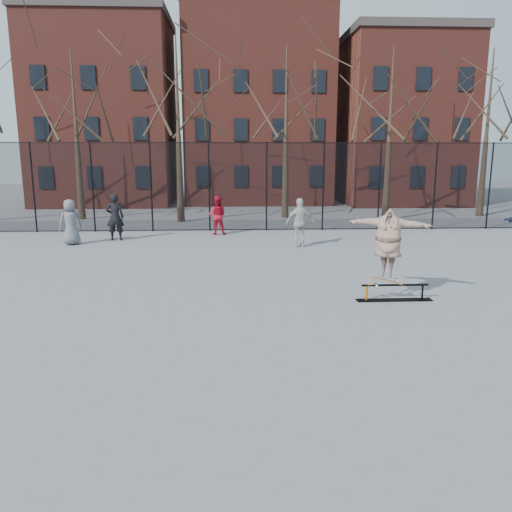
{
  "coord_description": "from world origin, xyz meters",
  "views": [
    {
      "loc": [
        -0.41,
        -9.75,
        3.5
      ],
      "look_at": [
        0.15,
        1.5,
        1.17
      ],
      "focal_mm": 35.0,
      "sensor_mm": 36.0,
      "label": 1
    }
  ],
  "objects_px": {
    "bystander_black": "(115,217)",
    "bystander_white": "(300,223)",
    "skate_rail": "(394,294)",
    "skater": "(388,247)",
    "bystander_red": "(217,215)",
    "bystander_grey": "(71,222)",
    "skateboard": "(386,282)"
  },
  "relations": [
    {
      "from": "skater",
      "to": "bystander_black",
      "type": "height_order",
      "value": "skater"
    },
    {
      "from": "bystander_black",
      "to": "skateboard",
      "type": "bearing_deg",
      "value": 126.71
    },
    {
      "from": "skate_rail",
      "to": "bystander_grey",
      "type": "xyz_separation_m",
      "value": [
        -10.16,
        8.05,
        0.73
      ]
    },
    {
      "from": "bystander_white",
      "to": "bystander_grey",
      "type": "bearing_deg",
      "value": -13.74
    },
    {
      "from": "skate_rail",
      "to": "skater",
      "type": "height_order",
      "value": "skater"
    },
    {
      "from": "skate_rail",
      "to": "bystander_red",
      "type": "distance_m",
      "value": 11.28
    },
    {
      "from": "bystander_grey",
      "to": "bystander_white",
      "type": "distance_m",
      "value": 8.86
    },
    {
      "from": "bystander_grey",
      "to": "bystander_white",
      "type": "bearing_deg",
      "value": 145.27
    },
    {
      "from": "bystander_black",
      "to": "bystander_white",
      "type": "relative_size",
      "value": 1.03
    },
    {
      "from": "bystander_black",
      "to": "bystander_red",
      "type": "distance_m",
      "value": 4.32
    },
    {
      "from": "bystander_red",
      "to": "bystander_white",
      "type": "distance_m",
      "value": 4.51
    },
    {
      "from": "skate_rail",
      "to": "bystander_white",
      "type": "relative_size",
      "value": 1.0
    },
    {
      "from": "bystander_black",
      "to": "bystander_white",
      "type": "bearing_deg",
      "value": 159.5
    },
    {
      "from": "skateboard",
      "to": "bystander_red",
      "type": "height_order",
      "value": "bystander_red"
    },
    {
      "from": "bystander_grey",
      "to": "skate_rail",
      "type": "bearing_deg",
      "value": 112.77
    },
    {
      "from": "bystander_red",
      "to": "bystander_white",
      "type": "relative_size",
      "value": 0.91
    },
    {
      "from": "bystander_red",
      "to": "skateboard",
      "type": "bearing_deg",
      "value": 117.94
    },
    {
      "from": "skate_rail",
      "to": "skater",
      "type": "relative_size",
      "value": 0.92
    },
    {
      "from": "bystander_grey",
      "to": "bystander_white",
      "type": "relative_size",
      "value": 0.96
    },
    {
      "from": "skateboard",
      "to": "bystander_red",
      "type": "distance_m",
      "value": 11.18
    },
    {
      "from": "skate_rail",
      "to": "skater",
      "type": "bearing_deg",
      "value": -180.0
    },
    {
      "from": "skateboard",
      "to": "skater",
      "type": "relative_size",
      "value": 0.4
    },
    {
      "from": "skate_rail",
      "to": "skateboard",
      "type": "height_order",
      "value": "skateboard"
    },
    {
      "from": "bystander_red",
      "to": "skater",
      "type": "bearing_deg",
      "value": 117.94
    },
    {
      "from": "skateboard",
      "to": "bystander_grey",
      "type": "height_order",
      "value": "bystander_grey"
    },
    {
      "from": "bystander_white",
      "to": "skater",
      "type": "bearing_deg",
      "value": 91.06
    },
    {
      "from": "bystander_grey",
      "to": "bystander_white",
      "type": "height_order",
      "value": "bystander_white"
    },
    {
      "from": "bystander_grey",
      "to": "bystander_black",
      "type": "xyz_separation_m",
      "value": [
        1.5,
        0.9,
        0.07
      ]
    },
    {
      "from": "bystander_black",
      "to": "bystander_grey",
      "type": "bearing_deg",
      "value": 24.4
    },
    {
      "from": "bystander_black",
      "to": "bystander_white",
      "type": "xyz_separation_m",
      "value": [
        7.31,
        -1.81,
        -0.03
      ]
    },
    {
      "from": "skateboard",
      "to": "bystander_black",
      "type": "xyz_separation_m",
      "value": [
        -8.43,
        8.95,
        0.5
      ]
    },
    {
      "from": "skater",
      "to": "skate_rail",
      "type": "bearing_deg",
      "value": 24.77
    }
  ]
}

